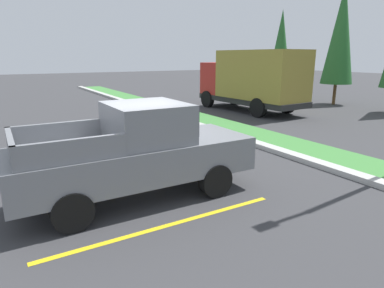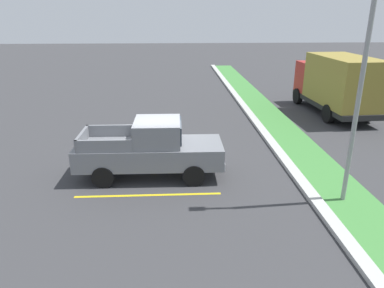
{
  "view_description": "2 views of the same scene",
  "coord_description": "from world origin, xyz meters",
  "px_view_note": "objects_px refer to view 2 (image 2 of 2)",
  "views": [
    {
      "loc": [
        7.18,
        -2.87,
        3.08
      ],
      "look_at": [
        0.37,
        1.22,
        0.99
      ],
      "focal_mm": 31.39,
      "sensor_mm": 36.0,
      "label": 1
    },
    {
      "loc": [
        12.77,
        0.57,
        5.67
      ],
      "look_at": [
        1.04,
        1.18,
        1.4
      ],
      "focal_mm": 34.01,
      "sensor_mm": 36.0,
      "label": 2
    }
  ],
  "objects_px": {
    "traffic_cone": "(143,145)",
    "street_light": "(358,70)",
    "cargo_truck_distant": "(337,83)",
    "pickup_truck_main": "(151,149)"
  },
  "relations": [
    {
      "from": "pickup_truck_main",
      "to": "traffic_cone",
      "type": "relative_size",
      "value": 8.75
    },
    {
      "from": "pickup_truck_main",
      "to": "traffic_cone",
      "type": "bearing_deg",
      "value": -167.94
    },
    {
      "from": "traffic_cone",
      "to": "street_light",
      "type": "bearing_deg",
      "value": 54.36
    },
    {
      "from": "pickup_truck_main",
      "to": "traffic_cone",
      "type": "xyz_separation_m",
      "value": [
        -2.44,
        -0.52,
        -0.75
      ]
    },
    {
      "from": "pickup_truck_main",
      "to": "cargo_truck_distant",
      "type": "xyz_separation_m",
      "value": [
        -8.05,
        10.21,
        0.81
      ]
    },
    {
      "from": "cargo_truck_distant",
      "to": "pickup_truck_main",
      "type": "bearing_deg",
      "value": -51.73
    },
    {
      "from": "cargo_truck_distant",
      "to": "traffic_cone",
      "type": "relative_size",
      "value": 11.52
    },
    {
      "from": "cargo_truck_distant",
      "to": "street_light",
      "type": "relative_size",
      "value": 0.96
    },
    {
      "from": "pickup_truck_main",
      "to": "cargo_truck_distant",
      "type": "height_order",
      "value": "cargo_truck_distant"
    },
    {
      "from": "cargo_truck_distant",
      "to": "street_light",
      "type": "distance_m",
      "value": 11.35
    }
  ]
}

